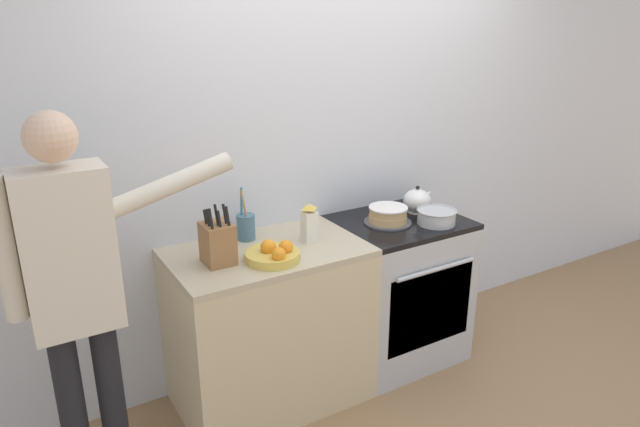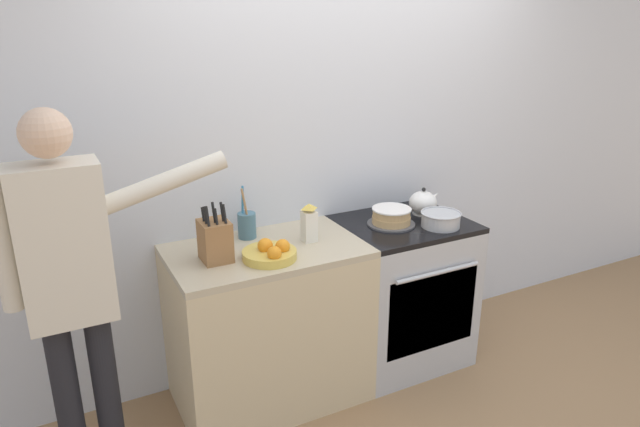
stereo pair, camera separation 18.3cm
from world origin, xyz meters
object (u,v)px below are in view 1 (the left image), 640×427
(mixing_bowl, at_px, (436,217))
(utensil_crock, at_px, (246,226))
(stove_range, at_px, (397,289))
(fruit_bowl, at_px, (274,254))
(knife_block, at_px, (218,243))
(milk_carton, at_px, (309,224))
(person_baker, at_px, (75,281))
(tea_kettle, at_px, (417,201))
(layer_cake, at_px, (388,215))

(mixing_bowl, xyz_separation_m, utensil_crock, (-1.02, 0.34, 0.03))
(stove_range, xyz_separation_m, fruit_bowl, (-0.89, -0.13, 0.47))
(knife_block, relative_size, milk_carton, 1.43)
(knife_block, bearing_deg, stove_range, 1.15)
(utensil_crock, height_order, person_baker, person_baker)
(stove_range, bearing_deg, milk_carton, -179.15)
(stove_range, distance_m, utensil_crock, 1.04)
(stove_range, xyz_separation_m, knife_block, (-1.13, -0.02, 0.54))
(tea_kettle, relative_size, person_baker, 0.12)
(milk_carton, distance_m, person_baker, 1.17)
(mixing_bowl, bearing_deg, milk_carton, 169.06)
(knife_block, xyz_separation_m, utensil_crock, (0.24, 0.21, -0.03))
(fruit_bowl, bearing_deg, tea_kettle, 10.71)
(stove_range, bearing_deg, mixing_bowl, -49.42)
(mixing_bowl, relative_size, person_baker, 0.13)
(stove_range, height_order, layer_cake, layer_cake)
(stove_range, bearing_deg, person_baker, -174.74)
(utensil_crock, bearing_deg, milk_carton, -35.89)
(tea_kettle, xyz_separation_m, knife_block, (-1.30, -0.09, 0.03))
(mixing_bowl, height_order, person_baker, person_baker)
(knife_block, distance_m, person_baker, 0.67)
(knife_block, distance_m, utensil_crock, 0.32)
(mixing_bowl, bearing_deg, person_baker, -179.71)
(mixing_bowl, bearing_deg, utensil_crock, 161.51)
(layer_cake, bearing_deg, person_baker, -174.51)
(stove_range, relative_size, knife_block, 2.99)
(fruit_bowl, distance_m, milk_carton, 0.31)
(layer_cake, xyz_separation_m, utensil_crock, (-0.79, 0.19, 0.03))
(layer_cake, relative_size, tea_kettle, 1.34)
(tea_kettle, bearing_deg, fruit_bowl, -169.29)
(milk_carton, bearing_deg, person_baker, -172.42)
(knife_block, bearing_deg, utensil_crock, 41.46)
(stove_range, distance_m, person_baker, 1.88)
(stove_range, height_order, utensil_crock, utensil_crock)
(knife_block, bearing_deg, milk_carton, 1.52)
(utensil_crock, bearing_deg, stove_range, -11.90)
(knife_block, relative_size, fruit_bowl, 1.11)
(layer_cake, height_order, utensil_crock, utensil_crock)
(layer_cake, distance_m, person_baker, 1.69)
(mixing_bowl, relative_size, utensil_crock, 0.80)
(stove_range, bearing_deg, knife_block, -178.85)
(knife_block, relative_size, utensil_crock, 1.05)
(tea_kettle, relative_size, fruit_bowl, 0.76)
(layer_cake, height_order, mixing_bowl, layer_cake)
(stove_range, xyz_separation_m, utensil_crock, (-0.89, 0.19, 0.52))
(tea_kettle, height_order, utensil_crock, utensil_crock)
(utensil_crock, height_order, fruit_bowl, utensil_crock)
(person_baker, bearing_deg, knife_block, 0.51)
(stove_range, relative_size, layer_cake, 3.26)
(utensil_crock, xyz_separation_m, fruit_bowl, (0.00, -0.32, -0.04))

